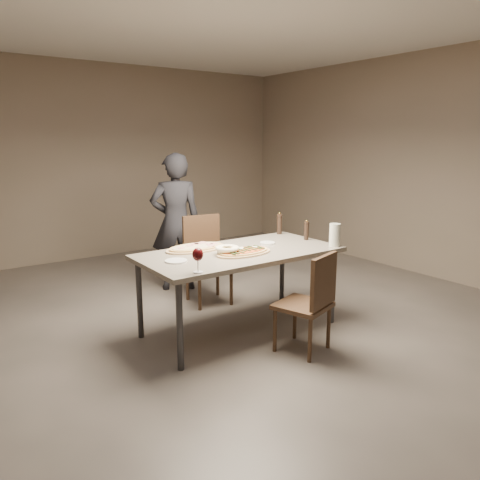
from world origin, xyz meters
TOP-DOWN VIEW (x-y plane):
  - room at (0.00, 0.00)m, footprint 7.00×7.00m
  - dining_table at (0.00, 0.00)m, footprint 1.80×0.90m
  - zucchini_pizza at (-0.03, -0.10)m, footprint 0.54×0.30m
  - ham_pizza at (-0.29, 0.28)m, footprint 0.59×0.32m
  - bread_basket at (-0.17, -0.05)m, footprint 0.21×0.21m
  - oil_dish at (0.38, 0.08)m, footprint 0.14×0.14m
  - pepper_mill_left at (0.81, 0.00)m, footprint 0.05×0.05m
  - pepper_mill_right at (0.78, 0.38)m, footprint 0.06×0.06m
  - carafe at (0.83, -0.36)m, footprint 0.10×0.10m
  - wine_glass at (-0.66, -0.38)m, footprint 0.09×0.09m
  - side_plate at (-0.64, 0.00)m, footprint 0.18×0.18m
  - chair_near at (0.20, -0.72)m, footprint 0.50×0.50m
  - chair_far at (0.17, 0.88)m, footprint 0.50×0.50m
  - diner at (0.11, 1.43)m, footprint 0.68×0.57m

SIDE VIEW (x-z plane):
  - chair_near at x=0.20m, z-range 0.05..0.89m
  - chair_far at x=0.17m, z-range 0.06..0.98m
  - dining_table at x=0.00m, z-range 0.32..1.07m
  - side_plate at x=-0.64m, z-range 0.75..0.76m
  - oil_dish at x=0.38m, z-range 0.75..0.77m
  - ham_pizza at x=-0.29m, z-range 0.75..0.78m
  - zucchini_pizza at x=-0.03m, z-range 0.74..0.79m
  - diner at x=0.11m, z-range 0.00..1.58m
  - bread_basket at x=-0.17m, z-range 0.76..0.83m
  - pepper_mill_left at x=0.81m, z-range 0.74..0.94m
  - carafe at x=0.83m, z-range 0.75..0.96m
  - pepper_mill_right at x=0.78m, z-range 0.74..0.97m
  - wine_glass at x=-0.66m, z-range 0.79..0.98m
  - room at x=0.00m, z-range -2.10..4.90m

